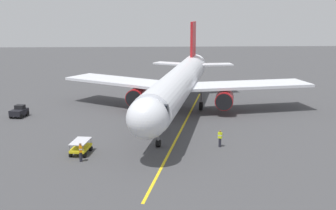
{
  "coord_description": "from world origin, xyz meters",
  "views": [
    {
      "loc": [
        3.72,
        50.98,
        12.85
      ],
      "look_at": [
        1.38,
        7.08,
        3.0
      ],
      "focal_mm": 44.04,
      "sensor_mm": 36.0,
      "label": 1
    }
  ],
  "objects_px": {
    "tug_portside": "(19,112)",
    "ground_crew_wing_walker": "(81,152)",
    "airplane": "(179,83)",
    "ground_crew_marshaller": "(220,138)",
    "baggage_cart_near_nose": "(81,147)"
  },
  "relations": [
    {
      "from": "ground_crew_marshaller",
      "to": "tug_portside",
      "type": "relative_size",
      "value": 0.66
    },
    {
      "from": "tug_portside",
      "to": "ground_crew_wing_walker",
      "type": "bearing_deg",
      "value": 121.67
    },
    {
      "from": "tug_portside",
      "to": "airplane",
      "type": "bearing_deg",
      "value": -178.29
    },
    {
      "from": "ground_crew_wing_walker",
      "to": "baggage_cart_near_nose",
      "type": "height_order",
      "value": "ground_crew_wing_walker"
    },
    {
      "from": "airplane",
      "to": "ground_crew_wing_walker",
      "type": "bearing_deg",
      "value": 59.61
    },
    {
      "from": "airplane",
      "to": "tug_portside",
      "type": "distance_m",
      "value": 20.55
    },
    {
      "from": "ground_crew_wing_walker",
      "to": "tug_portside",
      "type": "xyz_separation_m",
      "value": [
        10.21,
        -16.56,
        -0.18
      ]
    },
    {
      "from": "airplane",
      "to": "ground_crew_marshaller",
      "type": "relative_size",
      "value": 23.37
    },
    {
      "from": "airplane",
      "to": "tug_portside",
      "type": "height_order",
      "value": "airplane"
    },
    {
      "from": "ground_crew_wing_walker",
      "to": "baggage_cart_near_nose",
      "type": "relative_size",
      "value": 0.61
    },
    {
      "from": "baggage_cart_near_nose",
      "to": "airplane",
      "type": "bearing_deg",
      "value": -124.54
    },
    {
      "from": "ground_crew_marshaller",
      "to": "airplane",
      "type": "bearing_deg",
      "value": -77.95
    },
    {
      "from": "ground_crew_marshaller",
      "to": "tug_portside",
      "type": "bearing_deg",
      "value": -29.49
    },
    {
      "from": "ground_crew_marshaller",
      "to": "baggage_cart_near_nose",
      "type": "bearing_deg",
      "value": 5.78
    },
    {
      "from": "airplane",
      "to": "ground_crew_marshaller",
      "type": "distance_m",
      "value": 14.38
    }
  ]
}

